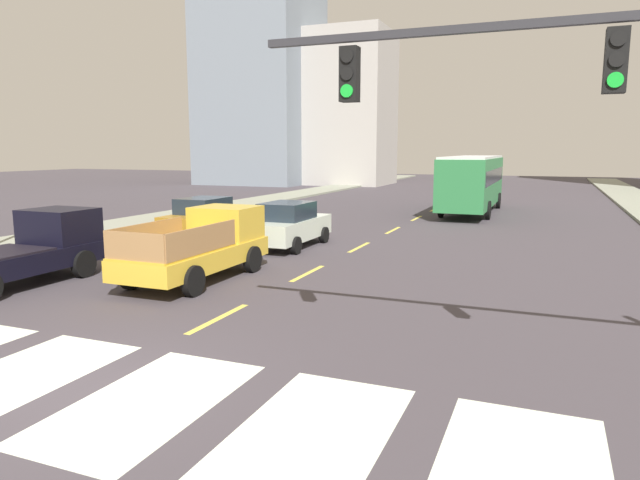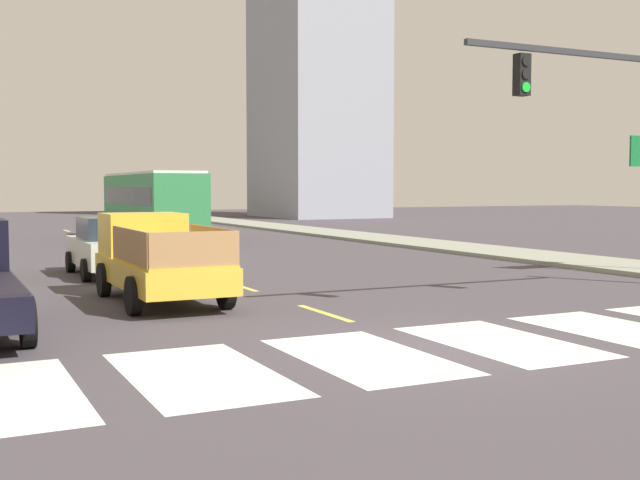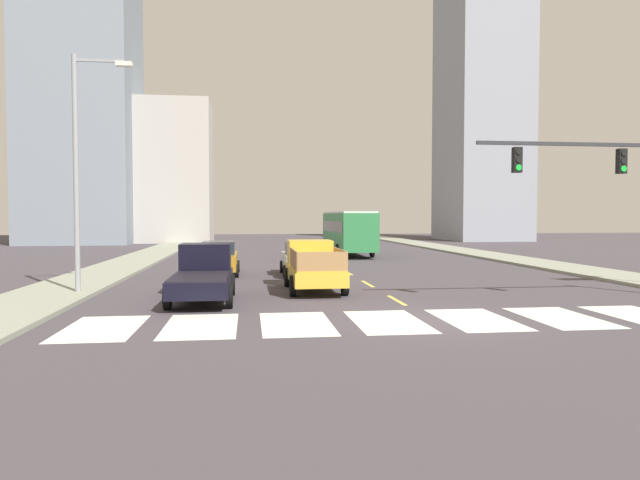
{
  "view_description": "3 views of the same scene",
  "coord_description": "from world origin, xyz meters",
  "px_view_note": "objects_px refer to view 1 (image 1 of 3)",
  "views": [
    {
      "loc": [
        6.62,
        -6.38,
        3.68
      ],
      "look_at": [
        1.13,
        7.21,
        1.35
      ],
      "focal_mm": 31.86,
      "sensor_mm": 36.0,
      "label": 1
    },
    {
      "loc": [
        -7.15,
        -10.44,
        2.56
      ],
      "look_at": [
        1.95,
        8.21,
        1.2
      ],
      "focal_mm": 44.45,
      "sensor_mm": 36.0,
      "label": 2
    },
    {
      "loc": [
        -5.22,
        -15.88,
        3.0
      ],
      "look_at": [
        -2.09,
        9.25,
        1.94
      ],
      "focal_mm": 32.37,
      "sensor_mm": 36.0,
      "label": 3
    }
  ],
  "objects_px": {
    "city_bus": "(473,180)",
    "pickup_dark": "(27,250)",
    "sedan_near_left": "(205,218)",
    "sedan_far": "(289,225)",
    "pickup_stakebed": "(204,245)"
  },
  "relations": [
    {
      "from": "city_bus",
      "to": "pickup_stakebed",
      "type": "bearing_deg",
      "value": -105.19
    },
    {
      "from": "city_bus",
      "to": "pickup_dark",
      "type": "bearing_deg",
      "value": -113.4
    },
    {
      "from": "pickup_stakebed",
      "to": "sedan_near_left",
      "type": "relative_size",
      "value": 1.18
    },
    {
      "from": "pickup_stakebed",
      "to": "sedan_far",
      "type": "relative_size",
      "value": 1.18
    },
    {
      "from": "pickup_stakebed",
      "to": "city_bus",
      "type": "xyz_separation_m",
      "value": [
        5.01,
        20.46,
        1.02
      ]
    },
    {
      "from": "pickup_stakebed",
      "to": "sedan_near_left",
      "type": "bearing_deg",
      "value": 125.74
    },
    {
      "from": "pickup_stakebed",
      "to": "sedan_near_left",
      "type": "distance_m",
      "value": 7.51
    },
    {
      "from": "city_bus",
      "to": "sedan_near_left",
      "type": "xyz_separation_m",
      "value": [
        -9.11,
        -14.16,
        -1.09
      ]
    },
    {
      "from": "pickup_stakebed",
      "to": "city_bus",
      "type": "height_order",
      "value": "city_bus"
    },
    {
      "from": "pickup_stakebed",
      "to": "sedan_far",
      "type": "distance_m",
      "value": 5.67
    },
    {
      "from": "pickup_dark",
      "to": "pickup_stakebed",
      "type": "bearing_deg",
      "value": 29.06
    },
    {
      "from": "city_bus",
      "to": "sedan_far",
      "type": "bearing_deg",
      "value": -109.96
    },
    {
      "from": "pickup_stakebed",
      "to": "sedan_far",
      "type": "height_order",
      "value": "pickup_stakebed"
    },
    {
      "from": "pickup_stakebed",
      "to": "pickup_dark",
      "type": "height_order",
      "value": "same"
    },
    {
      "from": "pickup_dark",
      "to": "sedan_far",
      "type": "distance_m",
      "value": 9.15
    }
  ]
}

